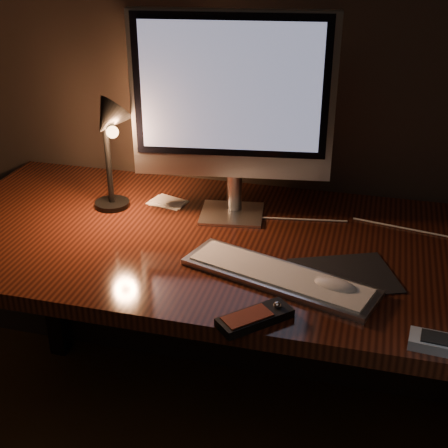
% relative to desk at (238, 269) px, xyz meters
% --- Properties ---
extents(desk, '(1.60, 0.75, 0.75)m').
position_rel_desk_xyz_m(desk, '(0.00, 0.00, 0.00)').
color(desk, '#3F190E').
rests_on(desk, ground).
extents(monitor, '(0.52, 0.17, 0.55)m').
position_rel_desk_xyz_m(monitor, '(-0.04, 0.07, 0.45)').
color(monitor, silver).
rests_on(monitor, desk).
extents(keyboard, '(0.48, 0.26, 0.02)m').
position_rel_desk_xyz_m(keyboard, '(0.15, -0.23, 0.14)').
color(keyboard, silver).
rests_on(keyboard, desk).
extents(mousepad, '(0.28, 0.26, 0.00)m').
position_rel_desk_xyz_m(mousepad, '(0.29, -0.18, 0.13)').
color(mousepad, black).
rests_on(mousepad, desk).
extents(mouse, '(0.11, 0.08, 0.02)m').
position_rel_desk_xyz_m(mouse, '(0.28, -0.25, 0.14)').
color(mouse, white).
rests_on(mouse, desk).
extents(media_remote, '(0.15, 0.15, 0.03)m').
position_rel_desk_xyz_m(media_remote, '(0.13, -0.41, 0.14)').
color(media_remote, black).
rests_on(media_remote, desk).
extents(papers, '(0.12, 0.09, 0.01)m').
position_rel_desk_xyz_m(papers, '(-0.24, 0.10, 0.13)').
color(papers, white).
rests_on(papers, desk).
extents(desk_lamp, '(0.16, 0.17, 0.33)m').
position_rel_desk_xyz_m(desk_lamp, '(-0.36, 0.01, 0.35)').
color(desk_lamp, black).
rests_on(desk_lamp, desk).
extents(cable, '(0.58, 0.03, 0.01)m').
position_rel_desk_xyz_m(cable, '(0.28, 0.08, 0.13)').
color(cable, white).
rests_on(cable, desk).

